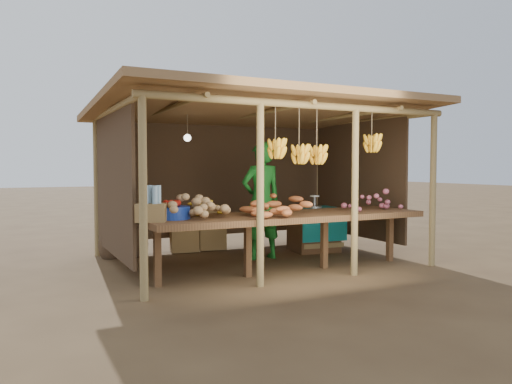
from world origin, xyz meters
name	(u,v)px	position (x,y,z in m)	size (l,w,h in m)	color
ground	(256,260)	(0.00, 0.00, 0.00)	(60.00, 60.00, 0.00)	brown
stall_structure	(257,135)	(0.03, 0.01, 1.92)	(4.70, 3.50, 2.43)	#997F4F
counter	(288,218)	(0.00, -0.95, 0.74)	(3.90, 1.05, 0.80)	brown
potato_heap	(188,204)	(-1.40, -0.94, 0.98)	(1.06, 0.63, 0.37)	#A17D53
sweet_potato_heap	(290,201)	(-0.07, -1.14, 0.98)	(1.14, 0.68, 0.36)	#B45C2E
onion_heap	(371,198)	(1.39, -1.01, 0.98)	(0.81, 0.49, 0.36)	#B3576C
banana_pile	(210,202)	(-1.00, -0.63, 0.97)	(0.57, 0.34, 0.35)	gold
tomato_basin	(172,211)	(-1.60, -0.89, 0.89)	(0.44, 0.44, 0.23)	navy
bottle_box	(151,208)	(-1.90, -1.07, 0.96)	(0.41, 0.38, 0.42)	olive
vendor	(261,201)	(0.14, 0.09, 0.91)	(0.66, 0.43, 1.82)	#197323
tarp_crate	(314,228)	(1.26, 0.32, 0.40)	(0.89, 0.79, 0.97)	brown
carton_stack	(203,232)	(-0.41, 1.20, 0.32)	(1.00, 0.43, 0.72)	olive
burlap_sacks	(123,242)	(-1.75, 1.20, 0.24)	(0.78, 0.41, 0.55)	#4B3522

